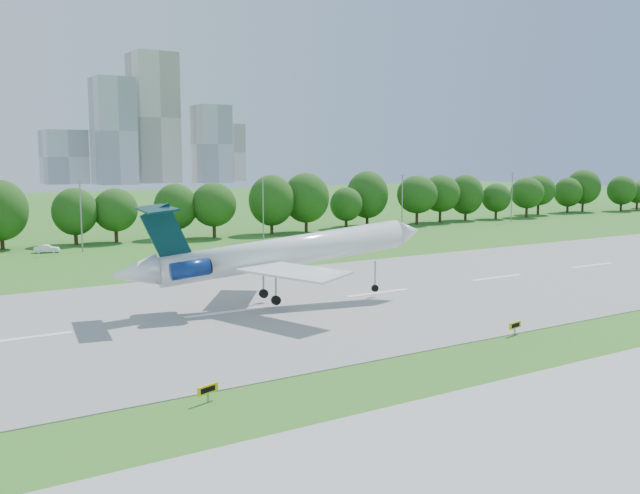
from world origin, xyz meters
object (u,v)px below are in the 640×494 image
Objects in this scene: taxi_sign_left at (208,389)px; service_vehicle_b at (179,246)px; airliner at (270,253)px; service_vehicle_a at (47,249)px.

service_vehicle_b is (27.62, 75.19, -0.22)m from taxi_sign_left.
service_vehicle_b is at bearing 51.77° from taxi_sign_left.
airliner reaches higher than taxi_sign_left.
taxi_sign_left is (-18.09, -24.45, -5.00)m from airliner.
service_vehicle_a is (7.21, 83.54, -0.20)m from taxi_sign_left.
airliner is 8.61× the size of service_vehicle_a.
airliner is 9.09× the size of service_vehicle_b.
taxi_sign_left is 83.85m from service_vehicle_a.
service_vehicle_a is at bearing 93.92° from service_vehicle_b.
airliner reaches higher than service_vehicle_a.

